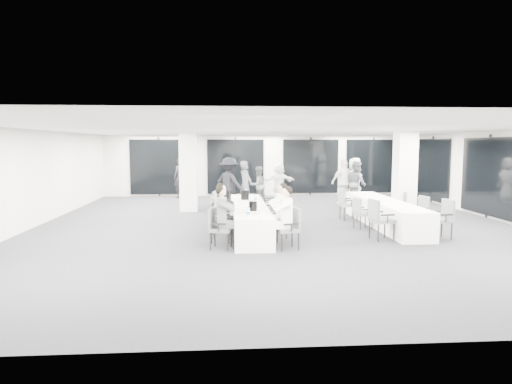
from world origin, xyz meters
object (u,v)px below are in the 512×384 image
at_px(chair_side_right_near, 443,216).
at_px(standing_guest_h, 356,180).
at_px(chair_main_right_fourth, 276,209).
at_px(chair_side_right_far, 399,204).
at_px(banquet_table_side, 384,213).
at_px(standing_guest_c, 229,180).
at_px(chair_main_left_second, 218,219).
at_px(ice_bucket_near, 253,206).
at_px(standing_guest_e, 355,178).
at_px(chair_side_left_mid, 361,211).
at_px(banquet_table_main, 249,218).
at_px(chair_main_right_near, 291,226).
at_px(chair_side_right_mid, 420,210).
at_px(chair_main_left_fourth, 219,211).
at_px(chair_side_left_far, 346,202).
at_px(standing_guest_g, 181,175).
at_px(standing_guest_a, 245,181).
at_px(chair_main_right_mid, 280,214).
at_px(standing_guest_d, 344,179).
at_px(chair_main_left_mid, 218,214).
at_px(standing_guest_f, 279,179).
at_px(chair_main_left_near, 218,225).
at_px(chair_main_left_far, 219,205).
at_px(ice_bucket_far, 245,195).
at_px(chair_side_left_near, 379,217).
at_px(cocktail_table, 227,193).
at_px(chair_main_right_far, 273,202).
at_px(chair_main_right_second, 285,220).

bearing_deg(chair_side_right_near, standing_guest_h, -4.62).
height_order(chair_main_right_fourth, chair_side_right_far, chair_main_right_fourth).
distance_m(banquet_table_side, standing_guest_c, 6.06).
distance_m(chair_main_left_second, ice_bucket_near, 0.92).
bearing_deg(standing_guest_e, chair_side_left_mid, 165.82).
bearing_deg(banquet_table_main, chair_main_right_near, -68.61).
height_order(chair_main_left_second, ice_bucket_near, same).
bearing_deg(chair_side_right_mid, chair_main_left_fourth, 75.34).
bearing_deg(standing_guest_c, chair_side_left_far, -179.26).
bearing_deg(chair_main_right_fourth, standing_guest_g, 10.72).
height_order(chair_side_right_mid, standing_guest_a, standing_guest_a).
bearing_deg(chair_side_right_mid, banquet_table_side, 47.82).
distance_m(chair_main_right_mid, standing_guest_d, 6.48).
distance_m(chair_main_left_mid, chair_side_right_mid, 5.69).
distance_m(standing_guest_a, standing_guest_f, 2.58).
distance_m(chair_main_left_near, chair_side_right_far, 6.68).
distance_m(banquet_table_side, standing_guest_g, 9.95).
height_order(chair_main_left_far, standing_guest_h, standing_guest_h).
bearing_deg(ice_bucket_far, standing_guest_c, 96.91).
height_order(chair_side_right_mid, ice_bucket_near, ice_bucket_near).
relative_size(chair_side_left_near, standing_guest_c, 0.48).
bearing_deg(ice_bucket_near, cocktail_table, 95.17).
xyz_separation_m(standing_guest_c, standing_guest_e, (5.04, 1.05, -0.03)).
relative_size(banquet_table_main, chair_side_right_far, 5.58).
distance_m(cocktail_table, chair_main_left_near, 7.33).
height_order(chair_main_right_near, chair_side_left_near, chair_side_left_near).
distance_m(banquet_table_main, ice_bucket_near, 1.27).
bearing_deg(banquet_table_main, standing_guest_h, 48.90).
distance_m(chair_side_right_far, standing_guest_c, 6.14).
relative_size(banquet_table_side, cocktail_table, 4.96).
bearing_deg(chair_main_right_far, standing_guest_g, 26.21).
bearing_deg(chair_side_left_near, chair_main_left_fourth, -124.98).
bearing_deg(chair_side_left_far, chair_side_right_mid, 41.24).
bearing_deg(chair_side_right_near, ice_bucket_far, 56.54).
distance_m(chair_main_right_mid, ice_bucket_far, 1.67).
bearing_deg(banquet_table_side, chair_side_right_mid, -31.27).
bearing_deg(chair_side_left_far, chair_side_left_mid, -3.70).
xyz_separation_m(chair_main_right_fourth, ice_bucket_far, (-0.89, 0.44, 0.36)).
distance_m(chair_side_right_far, standing_guest_e, 4.13).
relative_size(standing_guest_f, ice_bucket_near, 7.89).
relative_size(chair_main_left_second, chair_main_left_fourth, 1.11).
height_order(chair_main_left_far, chair_side_left_far, chair_side_left_far).
xyz_separation_m(chair_main_left_near, standing_guest_c, (0.35, 6.59, 0.54)).
bearing_deg(chair_side_left_mid, standing_guest_a, -158.21).
distance_m(standing_guest_d, ice_bucket_far, 5.89).
relative_size(chair_main_left_far, chair_main_right_mid, 1.05).
bearing_deg(chair_side_right_far, chair_side_right_mid, -178.03).
xyz_separation_m(chair_side_left_near, chair_side_right_near, (1.67, 0.06, -0.01)).
distance_m(chair_main_left_fourth, chair_side_right_mid, 5.67).
bearing_deg(chair_side_left_near, chair_main_right_second, -103.37).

